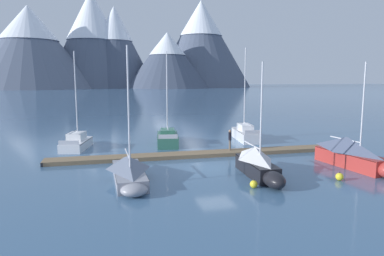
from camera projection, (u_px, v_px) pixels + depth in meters
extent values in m
plane|color=#426689|center=(216.00, 168.00, 24.17)|extent=(700.00, 700.00, 0.00)
cone|color=slate|center=(29.00, 47.00, 225.88)|extent=(83.90, 83.90, 52.94)
cone|color=white|center=(28.00, 23.00, 223.75)|extent=(37.17, 37.17, 22.34)
cone|color=#4C566B|center=(92.00, 40.00, 249.81)|extent=(66.70, 66.70, 67.88)
cone|color=white|center=(91.00, 16.00, 247.49)|extent=(35.72, 35.72, 34.62)
cone|color=#424C60|center=(115.00, 47.00, 250.41)|extent=(56.96, 56.96, 57.11)
cone|color=white|center=(114.00, 24.00, 248.12)|extent=(25.38, 25.38, 24.24)
cone|color=#424C60|center=(167.00, 60.00, 241.98)|extent=(59.21, 59.21, 38.00)
cone|color=white|center=(167.00, 44.00, 240.42)|extent=(25.57, 25.57, 15.63)
cone|color=#4C566B|center=(201.00, 44.00, 269.62)|extent=(76.46, 76.46, 65.57)
cone|color=white|center=(201.00, 18.00, 266.91)|extent=(32.79, 32.79, 26.77)
cube|color=#846B4C|center=(199.00, 154.00, 27.95)|extent=(23.41, 2.56, 0.30)
cylinder|color=#38383D|center=(201.00, 156.00, 27.31)|extent=(22.42, 1.15, 0.24)
cylinder|color=#38383D|center=(197.00, 153.00, 28.60)|extent=(22.42, 1.15, 0.24)
cube|color=black|center=(44.00, 162.00, 25.24)|extent=(0.23, 1.70, 0.27)
cube|color=black|center=(327.00, 148.00, 30.66)|extent=(0.23, 1.70, 0.27)
cube|color=white|center=(77.00, 145.00, 30.78)|extent=(2.82, 4.75, 0.76)
ellipsoid|color=white|center=(84.00, 140.00, 33.26)|extent=(1.87, 1.92, 0.72)
cube|color=slate|center=(76.00, 141.00, 30.73)|extent=(2.83, 4.67, 0.06)
cylinder|color=silver|center=(76.00, 96.00, 30.65)|extent=(0.10, 0.10, 7.75)
cylinder|color=silver|center=(73.00, 132.00, 29.91)|extent=(0.65, 2.30, 0.08)
cube|color=white|center=(77.00, 136.00, 30.79)|extent=(1.70, 2.25, 0.68)
cube|color=silver|center=(69.00, 143.00, 28.58)|extent=(1.59, 0.49, 0.36)
cube|color=#93939E|center=(129.00, 175.00, 21.12)|extent=(1.75, 5.51, 0.70)
ellipsoid|color=#93939E|center=(134.00, 190.00, 18.29)|extent=(1.45, 1.28, 0.67)
cube|color=#424247|center=(129.00, 170.00, 21.08)|extent=(1.79, 5.40, 0.06)
cylinder|color=silver|center=(129.00, 111.00, 19.71)|extent=(0.10, 0.10, 7.26)
cylinder|color=silver|center=(127.00, 154.00, 21.64)|extent=(0.12, 3.22, 0.08)
pyramid|color=slate|center=(128.00, 162.00, 21.42)|extent=(1.99, 4.41, 0.73)
cube|color=#336B56|center=(168.00, 139.00, 32.84)|extent=(2.76, 5.25, 0.97)
ellipsoid|color=#336B56|center=(167.00, 135.00, 35.63)|extent=(1.91, 2.19, 0.92)
cube|color=#163027|center=(168.00, 135.00, 32.78)|extent=(2.78, 5.15, 0.06)
cylinder|color=silver|center=(167.00, 93.00, 33.04)|extent=(0.10, 0.10, 7.73)
cylinder|color=silver|center=(168.00, 128.00, 32.00)|extent=(0.64, 2.95, 0.08)
cube|color=#3A7560|center=(167.00, 132.00, 32.86)|extent=(1.70, 2.45, 0.48)
cube|color=silver|center=(168.00, 137.00, 30.37)|extent=(1.66, 0.41, 0.36)
cube|color=black|center=(257.00, 168.00, 22.30)|extent=(1.74, 4.69, 0.97)
ellipsoid|color=black|center=(274.00, 180.00, 19.72)|extent=(1.31, 2.12, 0.92)
cube|color=black|center=(257.00, 161.00, 22.24)|extent=(1.77, 4.60, 0.06)
cylinder|color=silver|center=(261.00, 113.00, 21.28)|extent=(0.10, 0.10, 6.17)
cylinder|color=silver|center=(252.00, 145.00, 22.98)|extent=(0.33, 2.85, 0.08)
pyramid|color=silver|center=(255.00, 153.00, 22.51)|extent=(1.90, 3.80, 0.83)
cube|color=silver|center=(245.00, 135.00, 35.20)|extent=(2.51, 5.41, 1.02)
ellipsoid|color=silver|center=(238.00, 131.00, 38.08)|extent=(1.70, 2.06, 0.97)
cube|color=slate|center=(245.00, 131.00, 35.13)|extent=(2.53, 5.31, 0.06)
cylinder|color=silver|center=(245.00, 89.00, 35.13)|extent=(0.10, 0.10, 8.17)
cylinder|color=silver|center=(248.00, 124.00, 34.19)|extent=(0.57, 2.84, 0.08)
cube|color=white|center=(245.00, 127.00, 35.22)|extent=(1.54, 2.50, 0.60)
cube|color=silver|center=(252.00, 132.00, 32.62)|extent=(1.48, 0.35, 0.36)
cube|color=#B2332D|center=(350.00, 160.00, 24.43)|extent=(1.88, 5.68, 1.05)
cube|color=#501614|center=(351.00, 153.00, 24.36)|extent=(1.91, 5.57, 0.06)
cylinder|color=silver|center=(363.00, 109.00, 23.19)|extent=(0.10, 0.10, 6.18)
cylinder|color=silver|center=(345.00, 139.00, 24.80)|extent=(0.31, 2.79, 0.08)
pyramid|color=#4C5670|center=(347.00, 144.00, 24.67)|extent=(2.04, 4.59, 1.03)
cylinder|color=brown|center=(230.00, 145.00, 28.71)|extent=(0.14, 0.14, 0.86)
cylinder|color=brown|center=(230.00, 145.00, 28.96)|extent=(0.14, 0.14, 0.86)
cube|color=black|center=(230.00, 136.00, 28.73)|extent=(0.33, 0.43, 0.60)
sphere|color=#A37556|center=(230.00, 131.00, 28.67)|extent=(0.22, 0.22, 0.22)
cylinder|color=black|center=(230.00, 137.00, 28.49)|extent=(0.09, 0.09, 0.62)
cylinder|color=black|center=(230.00, 136.00, 28.99)|extent=(0.09, 0.09, 0.62)
sphere|color=yellow|center=(254.00, 184.00, 19.76)|extent=(0.44, 0.44, 0.44)
cylinder|color=#262628|center=(254.00, 180.00, 19.72)|extent=(0.06, 0.06, 0.08)
sphere|color=yellow|center=(339.00, 177.00, 21.22)|extent=(0.47, 0.47, 0.47)
cylinder|color=#262628|center=(340.00, 172.00, 21.18)|extent=(0.06, 0.06, 0.08)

